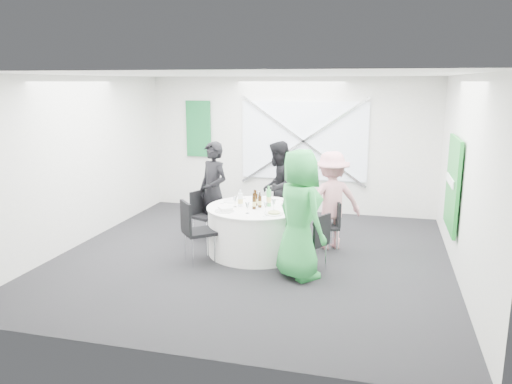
% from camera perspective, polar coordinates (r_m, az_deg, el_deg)
% --- Properties ---
extents(floor, '(6.00, 6.00, 0.00)m').
position_cam_1_polar(floor, '(7.93, -0.37, -7.37)').
color(floor, black).
rests_on(floor, ground).
extents(ceiling, '(6.00, 6.00, 0.00)m').
position_cam_1_polar(ceiling, '(7.46, -0.40, 13.29)').
color(ceiling, white).
rests_on(ceiling, wall_back).
extents(wall_back, '(6.00, 0.00, 6.00)m').
position_cam_1_polar(wall_back, '(10.47, 3.87, 5.36)').
color(wall_back, silver).
rests_on(wall_back, floor).
extents(wall_front, '(6.00, 0.00, 6.00)m').
position_cam_1_polar(wall_front, '(4.81, -9.64, -3.35)').
color(wall_front, silver).
rests_on(wall_front, floor).
extents(wall_left, '(0.00, 6.00, 6.00)m').
position_cam_1_polar(wall_left, '(8.82, -19.59, 3.33)').
color(wall_left, silver).
rests_on(wall_left, floor).
extents(wall_right, '(0.00, 6.00, 6.00)m').
position_cam_1_polar(wall_right, '(7.40, 22.68, 1.43)').
color(wall_right, silver).
rests_on(wall_right, floor).
extents(window_panel, '(2.60, 0.03, 1.60)m').
position_cam_1_polar(window_panel, '(10.37, 5.47, 5.82)').
color(window_panel, silver).
rests_on(window_panel, wall_back).
extents(window_brace_a, '(2.63, 0.05, 1.84)m').
position_cam_1_polar(window_brace_a, '(10.33, 5.44, 5.79)').
color(window_brace_a, silver).
rests_on(window_brace_a, window_panel).
extents(window_brace_b, '(2.63, 0.05, 1.84)m').
position_cam_1_polar(window_brace_b, '(10.33, 5.44, 5.79)').
color(window_brace_b, silver).
rests_on(window_brace_b, window_panel).
extents(green_banner, '(0.55, 0.04, 1.20)m').
position_cam_1_polar(green_banner, '(10.93, -6.59, 7.19)').
color(green_banner, '#125A2F').
rests_on(green_banner, wall_back).
extents(green_sign, '(0.05, 1.20, 1.40)m').
position_cam_1_polar(green_sign, '(8.02, 21.57, 0.85)').
color(green_sign, '#177F27').
rests_on(green_sign, wall_right).
extents(banquet_table, '(1.56, 1.56, 0.76)m').
position_cam_1_polar(banquet_table, '(8.00, -0.00, -4.34)').
color(banquet_table, white).
rests_on(banquet_table, floor).
extents(chair_back, '(0.49, 0.50, 0.94)m').
position_cam_1_polar(chair_back, '(8.99, 2.96, -1.31)').
color(chair_back, black).
rests_on(chair_back, floor).
extents(chair_back_left, '(0.51, 0.51, 0.85)m').
position_cam_1_polar(chair_back_left, '(8.72, -6.14, -2.21)').
color(chair_back_left, black).
rests_on(chair_back_left, floor).
extents(chair_back_right, '(0.48, 0.48, 0.82)m').
position_cam_1_polar(chair_back_right, '(8.16, 8.53, -3.42)').
color(chair_back_right, black).
rests_on(chair_back_right, floor).
extents(chair_front_right, '(0.53, 0.53, 0.86)m').
position_cam_1_polar(chair_front_right, '(7.24, 6.82, -5.26)').
color(chair_front_right, black).
rests_on(chair_front_right, floor).
extents(chair_front_left, '(0.62, 0.62, 0.96)m').
position_cam_1_polar(chair_front_left, '(7.57, -7.13, -3.96)').
color(chair_front_left, black).
rests_on(chair_front_left, floor).
extents(person_man_back_left, '(0.74, 0.67, 1.71)m').
position_cam_1_polar(person_man_back_left, '(8.62, -4.89, 0.10)').
color(person_man_back_left, black).
rests_on(person_man_back_left, floor).
extents(person_man_back, '(0.51, 0.84, 1.67)m').
position_cam_1_polar(person_man_back, '(8.99, 2.50, 0.52)').
color(person_man_back, black).
rests_on(person_man_back, floor).
extents(person_woman_pink, '(1.15, 0.89, 1.61)m').
position_cam_1_polar(person_woman_pink, '(8.21, 8.58, -0.97)').
color(person_woman_pink, '#C37E86').
rests_on(person_woman_pink, floor).
extents(person_woman_green, '(1.04, 1.04, 1.82)m').
position_cam_1_polar(person_woman_green, '(6.89, 5.00, -2.58)').
color(person_woman_green, green).
rests_on(person_woman_green, floor).
extents(plate_back, '(0.26, 0.26, 0.01)m').
position_cam_1_polar(plate_back, '(8.35, 0.98, -0.85)').
color(plate_back, white).
rests_on(plate_back, banquet_table).
extents(plate_back_left, '(0.29, 0.29, 0.01)m').
position_cam_1_polar(plate_back_left, '(8.24, -2.73, -1.05)').
color(plate_back_left, white).
rests_on(plate_back_left, banquet_table).
extents(plate_back_right, '(0.27, 0.27, 0.04)m').
position_cam_1_polar(plate_back_right, '(8.01, 3.79, -1.41)').
color(plate_back_right, white).
rests_on(plate_back_right, banquet_table).
extents(plate_front_right, '(0.28, 0.28, 0.04)m').
position_cam_1_polar(plate_front_right, '(7.45, 2.07, -2.45)').
color(plate_front_right, white).
rests_on(plate_front_right, banquet_table).
extents(plate_front_left, '(0.30, 0.30, 0.01)m').
position_cam_1_polar(plate_front_left, '(7.64, -3.63, -2.16)').
color(plate_front_left, white).
rests_on(plate_front_left, banquet_table).
extents(napkin, '(0.22, 0.21, 0.05)m').
position_cam_1_polar(napkin, '(7.60, -3.44, -1.97)').
color(napkin, white).
rests_on(napkin, plate_front_left).
extents(beer_bottle_a, '(0.06, 0.06, 0.26)m').
position_cam_1_polar(beer_bottle_a, '(7.95, -0.18, -0.86)').
color(beer_bottle_a, '#371E0A').
rests_on(beer_bottle_a, banquet_table).
extents(beer_bottle_b, '(0.06, 0.06, 0.25)m').
position_cam_1_polar(beer_bottle_b, '(7.94, -0.03, -0.89)').
color(beer_bottle_b, '#371E0A').
rests_on(beer_bottle_b, banquet_table).
extents(beer_bottle_c, '(0.06, 0.06, 0.25)m').
position_cam_1_polar(beer_bottle_c, '(7.84, 0.44, -1.11)').
color(beer_bottle_c, '#371E0A').
rests_on(beer_bottle_c, banquet_table).
extents(beer_bottle_d, '(0.06, 0.06, 0.27)m').
position_cam_1_polar(beer_bottle_d, '(7.73, -0.22, -1.22)').
color(beer_bottle_d, '#371E0A').
rests_on(beer_bottle_d, banquet_table).
extents(green_water_bottle, '(0.08, 0.08, 0.33)m').
position_cam_1_polar(green_water_bottle, '(7.91, 1.46, -0.71)').
color(green_water_bottle, green).
rests_on(green_water_bottle, banquet_table).
extents(clear_water_bottle, '(0.08, 0.08, 0.27)m').
position_cam_1_polar(clear_water_bottle, '(7.91, -1.79, -0.90)').
color(clear_water_bottle, white).
rests_on(clear_water_bottle, banquet_table).
extents(wine_glass_a, '(0.07, 0.07, 0.17)m').
position_cam_1_polar(wine_glass_a, '(7.50, 1.11, -1.49)').
color(wine_glass_a, white).
rests_on(wine_glass_a, banquet_table).
extents(wine_glass_b, '(0.07, 0.07, 0.17)m').
position_cam_1_polar(wine_glass_b, '(7.48, -1.00, -1.53)').
color(wine_glass_b, white).
rests_on(wine_glass_b, banquet_table).
extents(wine_glass_c, '(0.07, 0.07, 0.17)m').
position_cam_1_polar(wine_glass_c, '(8.18, 0.37, -0.29)').
color(wine_glass_c, white).
rests_on(wine_glass_c, banquet_table).
extents(wine_glass_d, '(0.07, 0.07, 0.17)m').
position_cam_1_polar(wine_glass_d, '(7.66, 2.04, -1.20)').
color(wine_glass_d, white).
rests_on(wine_glass_d, banquet_table).
extents(wine_glass_e, '(0.07, 0.07, 0.17)m').
position_cam_1_polar(wine_glass_e, '(7.87, -2.41, -0.82)').
color(wine_glass_e, white).
rests_on(wine_glass_e, banquet_table).
extents(fork_a, '(0.11, 0.12, 0.01)m').
position_cam_1_polar(fork_a, '(7.36, 1.27, -2.73)').
color(fork_a, silver).
rests_on(fork_a, banquet_table).
extents(knife_a, '(0.11, 0.12, 0.01)m').
position_cam_1_polar(knife_a, '(7.56, 3.40, -2.35)').
color(knife_a, silver).
rests_on(knife_a, banquet_table).
extents(fork_b, '(0.15, 0.02, 0.01)m').
position_cam_1_polar(fork_b, '(8.37, 2.09, -0.86)').
color(fork_b, silver).
rests_on(fork_b, banquet_table).
extents(knife_b, '(0.15, 0.03, 0.01)m').
position_cam_1_polar(knife_b, '(8.45, 0.17, -0.72)').
color(knife_b, silver).
rests_on(knife_b, banquet_table).
extents(fork_c, '(0.08, 0.14, 0.01)m').
position_cam_1_polar(fork_c, '(7.88, 4.18, -1.73)').
color(fork_c, silver).
rests_on(fork_c, banquet_table).
extents(knife_c, '(0.10, 0.13, 0.01)m').
position_cam_1_polar(knife_c, '(8.24, 3.22, -1.09)').
color(knife_c, silver).
rests_on(knife_c, banquet_table).
extents(fork_d, '(0.10, 0.13, 0.01)m').
position_cam_1_polar(fork_d, '(8.41, -1.59, -0.80)').
color(fork_d, silver).
rests_on(fork_d, banquet_table).
extents(knife_d, '(0.08, 0.14, 0.01)m').
position_cam_1_polar(knife_d, '(8.14, -3.69, -1.27)').
color(knife_d, silver).
rests_on(knife_d, banquet_table).
extents(fork_e, '(0.11, 0.12, 0.01)m').
position_cam_1_polar(fork_e, '(7.80, -4.15, -1.88)').
color(fork_e, silver).
rests_on(fork_e, banquet_table).
extents(knife_e, '(0.11, 0.13, 0.01)m').
position_cam_1_polar(knife_e, '(7.54, -3.29, -2.39)').
color(knife_e, silver).
rests_on(knife_e, banquet_table).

